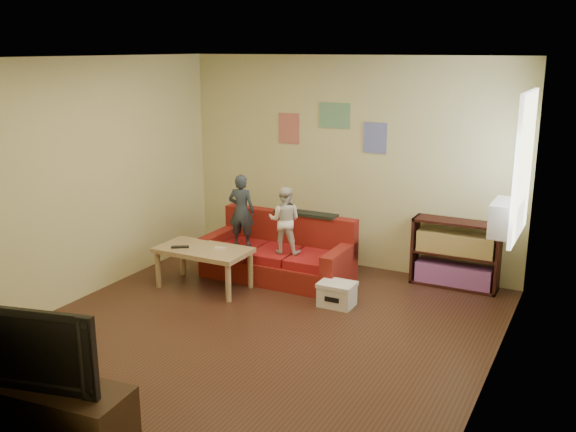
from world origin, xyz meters
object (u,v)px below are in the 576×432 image
at_px(tv_stand, 44,415).
at_px(bookshelf, 455,257).
at_px(child_b, 285,220).
at_px(file_box, 337,294).
at_px(sofa, 280,256).
at_px(coffee_table, 204,254).
at_px(television, 36,344).
at_px(child_a, 241,211).

bearing_deg(tv_stand, bookshelf, 62.23).
distance_m(child_b, bookshelf, 2.08).
distance_m(file_box, tv_stand, 3.46).
xyz_separation_m(sofa, child_b, (0.15, -0.16, 0.52)).
height_order(coffee_table, tv_stand, tv_stand).
bearing_deg(bookshelf, sofa, -162.14).
distance_m(bookshelf, tv_stand, 4.92).
height_order(sofa, television, television).
distance_m(sofa, television, 3.94).
xyz_separation_m(child_b, tv_stand, (-0.00, -3.74, -0.54)).
xyz_separation_m(sofa, bookshelf, (2.02, 0.65, 0.10)).
distance_m(bookshelf, television, 4.94).
bearing_deg(coffee_table, file_box, 6.87).
bearing_deg(child_b, bookshelf, -170.96).
distance_m(child_a, tv_stand, 3.83).
bearing_deg(file_box, child_b, 155.51).
height_order(coffee_table, file_box, coffee_table).
bearing_deg(television, bookshelf, 54.75).
bearing_deg(coffee_table, child_b, 37.09).
height_order(child_b, coffee_table, child_b).
distance_m(tv_stand, television, 0.55).
bearing_deg(tv_stand, child_a, 93.70).
relative_size(child_b, bookshelf, 0.80).
bearing_deg(coffee_table, child_a, 73.27).
height_order(child_a, coffee_table, child_a).
bearing_deg(file_box, television, -104.38).
height_order(child_a, bookshelf, child_a).
bearing_deg(television, file_box, 62.75).
bearing_deg(file_box, child_a, 165.00).
bearing_deg(child_b, sofa, -62.01).
bearing_deg(television, child_b, 77.10).
xyz_separation_m(sofa, file_box, (1.00, -0.55, -0.13)).
relative_size(child_a, television, 0.87).
height_order(coffee_table, television, television).
bearing_deg(child_b, television, 75.53).
bearing_deg(child_a, sofa, -171.48).
bearing_deg(tv_stand, sofa, 86.75).
xyz_separation_m(child_a, television, (0.60, -3.74, -0.03)).
relative_size(bookshelf, television, 0.97).
bearing_deg(sofa, television, -87.86).
relative_size(child_a, file_box, 2.30).
height_order(coffee_table, bookshelf, bookshelf).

